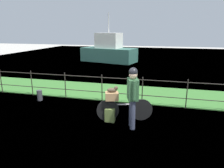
{
  "coord_description": "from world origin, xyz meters",
  "views": [
    {
      "loc": [
        2.2,
        -4.91,
        2.62
      ],
      "look_at": [
        0.58,
        1.39,
        0.9
      ],
      "focal_mm": 32.9,
      "sensor_mm": 36.0,
      "label": 1
    }
  ],
  "objects": [
    {
      "name": "wooden_crate",
      "position": [
        0.79,
        0.54,
        0.77
      ],
      "size": [
        0.44,
        0.37,
        0.23
      ],
      "primitive_type": "cube",
      "rotation": [
        0.0,
        0.0,
        0.31
      ],
      "color": "#A87F51",
      "rests_on": "bicycle_main"
    },
    {
      "name": "terrier_dog",
      "position": [
        0.81,
        0.55,
        0.96
      ],
      "size": [
        0.32,
        0.22,
        0.18
      ],
      "color": "#4C3D2D",
      "rests_on": "wooden_crate"
    },
    {
      "name": "cyclist_person",
      "position": [
        1.43,
        0.27,
        1.0
      ],
      "size": [
        0.37,
        0.52,
        1.68
      ],
      "color": "#383D51",
      "rests_on": "ground"
    },
    {
      "name": "backpack_on_paving",
      "position": [
        0.75,
        0.48,
        0.2
      ],
      "size": [
        0.28,
        0.18,
        0.4
      ],
      "primitive_type": "cube",
      "rotation": [
        0.0,
        0.0,
        3.13
      ],
      "color": "olive",
      "rests_on": "ground"
    },
    {
      "name": "grass_strip",
      "position": [
        0.0,
        3.36,
        0.01
      ],
      "size": [
        27.0,
        2.4,
        0.03
      ],
      "primitive_type": "cube",
      "color": "#38702D",
      "rests_on": "ground"
    },
    {
      "name": "iron_fence",
      "position": [
        0.0,
        2.12,
        0.59
      ],
      "size": [
        18.04,
        0.04,
        1.03
      ],
      "color": "#28231E",
      "rests_on": "ground"
    },
    {
      "name": "mooring_bollard",
      "position": [
        -2.34,
        1.62,
        0.2
      ],
      "size": [
        0.2,
        0.2,
        0.4
      ],
      "primitive_type": "cylinder",
      "color": "#38383D",
      "rests_on": "ground"
    },
    {
      "name": "harbor_water",
      "position": [
        0.0,
        12.37,
        0.0
      ],
      "size": [
        30.0,
        30.0,
        0.0
      ],
      "primitive_type": "plane",
      "color": "#426684",
      "rests_on": "ground"
    },
    {
      "name": "moored_boat_near",
      "position": [
        -2.43,
        11.92,
        0.87
      ],
      "size": [
        4.9,
        2.97,
        3.98
      ],
      "color": "#336656",
      "rests_on": "ground"
    },
    {
      "name": "bicycle_main",
      "position": [
        1.14,
        0.65,
        0.35
      ],
      "size": [
        1.59,
        0.55,
        0.65
      ],
      "color": "black",
      "rests_on": "ground"
    },
    {
      "name": "ground_plane",
      "position": [
        0.0,
        0.0,
        0.0
      ],
      "size": [
        60.0,
        60.0,
        0.0
      ],
      "primitive_type": "plane",
      "color": "#B2ADA3"
    }
  ]
}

